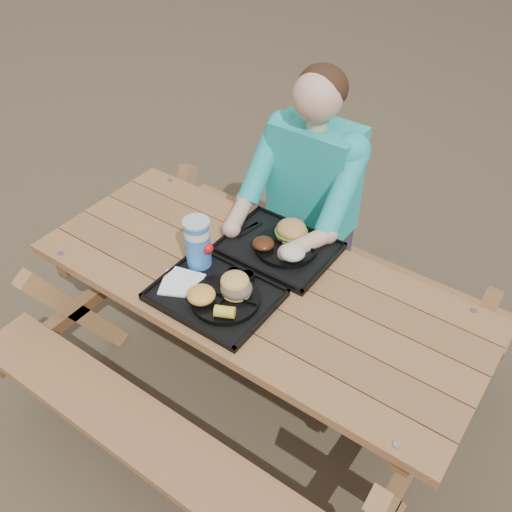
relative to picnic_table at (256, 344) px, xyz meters
The scene contains 18 objects.
ground 0.38m from the picnic_table, ahead, with size 60.00×60.00×0.00m, color #999999.
picnic_table is the anchor object (origin of this frame).
tray_near 0.42m from the picnic_table, 114.30° to the right, with size 0.45×0.35×0.02m, color black.
tray_far 0.44m from the picnic_table, 98.71° to the left, with size 0.45×0.35×0.02m, color black.
plate_near 0.44m from the picnic_table, 96.41° to the right, with size 0.26×0.26×0.02m, color black.
plate_far 0.46m from the picnic_table, 90.37° to the left, with size 0.26×0.26×0.02m, color black.
napkin_stack 0.50m from the picnic_table, 137.09° to the right, with size 0.14×0.14×0.02m, color white.
soda_cup 0.55m from the picnic_table, 165.03° to the right, with size 0.10×0.10×0.20m, color blue.
condiment_bbq 0.42m from the picnic_table, 147.09° to the right, with size 0.05×0.05×0.03m, color black.
condiment_mustard 0.41m from the picnic_table, 118.19° to the right, with size 0.06×0.06×0.03m, color gold.
sandwich 0.49m from the picnic_table, 89.59° to the right, with size 0.11×0.11×0.12m, color #E8B751, non-canonical shape.
mac_cheese 0.51m from the picnic_table, 109.00° to the right, with size 0.11×0.11×0.05m, color #FFAD43.
corn_cob 0.50m from the picnic_table, 81.05° to the right, with size 0.07×0.07×0.04m, color yellow, non-canonical shape.
cutlery_far 0.50m from the picnic_table, 131.07° to the left, with size 0.02×0.14×0.01m, color black.
burger 0.54m from the picnic_table, 92.94° to the left, with size 0.13×0.13×0.11m, color #C78846, non-canonical shape.
baked_beans 0.46m from the picnic_table, 114.95° to the left, with size 0.09×0.09×0.04m, color #48210E.
potato_salad 0.48m from the picnic_table, 68.39° to the left, with size 0.10×0.10×0.06m, color beige.
diner 0.65m from the picnic_table, 100.10° to the left, with size 0.48×0.84×1.28m, color #1CAEC7, non-canonical shape.
Camera 1 is at (0.94, -1.32, 2.28)m, focal length 40.00 mm.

